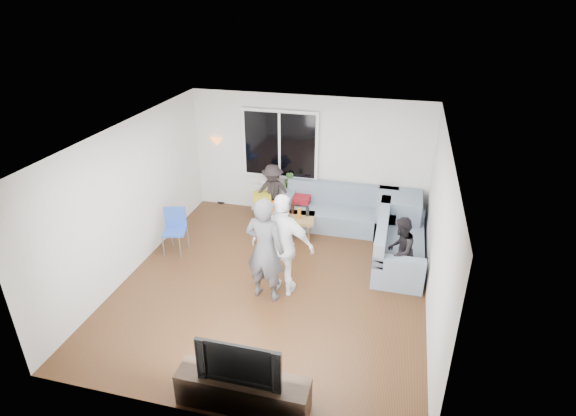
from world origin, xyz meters
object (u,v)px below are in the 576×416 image
(sofa_back_section, at_px, (339,208))
(sofa_right_section, at_px, (400,241))
(player_left, at_px, (265,250))
(side_chair, at_px, (175,232))
(coffee_table, at_px, (287,225))
(floor_lamp, at_px, (219,171))
(spectator_back, at_px, (273,192))
(tv_console, at_px, (243,391))
(player_right, at_px, (283,246))
(spectator_right, at_px, (400,250))
(television, at_px, (241,359))

(sofa_back_section, xyz_separation_m, sofa_right_section, (1.26, -1.04, 0.00))
(sofa_back_section, bearing_deg, player_left, -106.55)
(side_chair, bearing_deg, sofa_back_section, 16.18)
(coffee_table, xyz_separation_m, floor_lamp, (-1.84, 1.08, 0.58))
(sofa_back_section, height_order, spectator_back, spectator_back)
(coffee_table, distance_m, side_chair, 2.21)
(tv_console, bearing_deg, sofa_back_section, 84.92)
(side_chair, xyz_separation_m, tv_console, (2.38, -3.02, -0.21))
(sofa_back_section, bearing_deg, floor_lamp, 169.41)
(sofa_back_section, relative_size, floor_lamp, 1.47)
(floor_lamp, xyz_separation_m, player_left, (2.02, -3.16, 0.09))
(side_chair, relative_size, spectator_back, 0.70)
(player_left, xyz_separation_m, spectator_back, (-0.63, 2.66, -0.26))
(player_right, bearing_deg, side_chair, -13.33)
(spectator_right, xyz_separation_m, television, (-1.69, -3.11, 0.14))
(side_chair, distance_m, spectator_back, 2.26)
(tv_console, bearing_deg, player_right, 92.95)
(coffee_table, xyz_separation_m, tv_console, (0.54, -4.22, 0.02))
(sofa_right_section, distance_m, side_chair, 4.13)
(sofa_back_section, xyz_separation_m, tv_console, (-0.42, -4.77, -0.20))
(sofa_right_section, bearing_deg, side_chair, 99.85)
(sofa_back_section, xyz_separation_m, spectator_back, (-1.42, 0.03, 0.19))
(floor_lamp, height_order, player_left, player_left)
(side_chair, height_order, tv_console, side_chair)
(spectator_right, bearing_deg, side_chair, -76.02)
(spectator_right, relative_size, television, 1.18)
(television, bearing_deg, sofa_right_section, 65.66)
(side_chair, distance_m, player_right, 2.41)
(tv_console, xyz_separation_m, television, (-0.00, 0.00, 0.51))
(sofa_right_section, xyz_separation_m, spectator_right, (0.00, -0.62, 0.17))
(player_left, xyz_separation_m, television, (0.36, -2.14, -0.14))
(floor_lamp, bearing_deg, sofa_back_section, -10.59)
(television, bearing_deg, sofa_back_section, 84.92)
(player_left, relative_size, spectator_right, 1.48)
(player_left, xyz_separation_m, tv_console, (0.36, -2.14, -0.65))
(player_right, bearing_deg, sofa_right_section, -138.05)
(spectator_right, bearing_deg, tv_console, -15.72)
(sofa_back_section, height_order, television, television)
(television, bearing_deg, side_chair, 128.26)
(spectator_right, height_order, spectator_back, spectator_back)
(tv_console, distance_m, television, 0.51)
(side_chair, relative_size, floor_lamp, 0.55)
(floor_lamp, height_order, television, floor_lamp)
(spectator_right, height_order, tv_console, spectator_right)
(sofa_right_section, height_order, coffee_table, sofa_right_section)
(side_chair, xyz_separation_m, floor_lamp, (0.00, 2.27, 0.35))
(floor_lamp, distance_m, player_left, 3.75)
(sofa_back_section, relative_size, spectator_right, 1.94)
(coffee_table, xyz_separation_m, player_left, (0.18, -2.08, 0.67))
(player_right, relative_size, television, 1.73)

